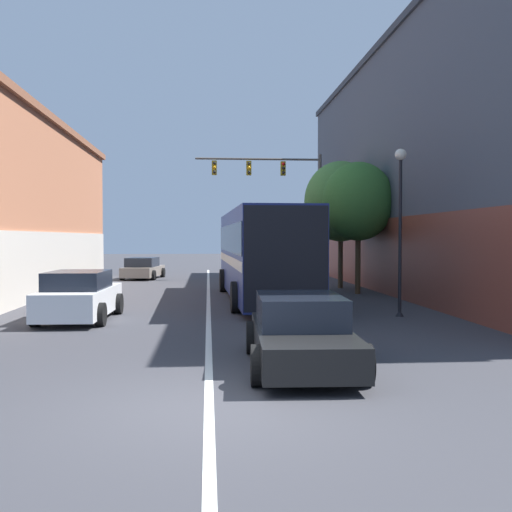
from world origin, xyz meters
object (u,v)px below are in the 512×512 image
(street_lamp, at_px, (400,213))
(street_tree_near, at_px, (341,202))
(parked_car_left_near, at_px, (80,297))
(hatchback_foreground, at_px, (301,333))
(parked_car_left_mid, at_px, (143,269))
(bus, at_px, (262,251))
(traffic_signal_gantry, at_px, (281,187))
(street_tree_far, at_px, (358,202))

(street_lamp, bearing_deg, street_tree_near, 87.45)
(parked_car_left_near, relative_size, street_tree_near, 0.71)
(street_lamp, bearing_deg, hatchback_foreground, -121.16)
(parked_car_left_mid, distance_m, street_lamp, 20.05)
(bus, bearing_deg, parked_car_left_near, 129.75)
(bus, xyz_separation_m, traffic_signal_gantry, (2.13, 11.36, 3.38))
(hatchback_foreground, distance_m, traffic_signal_gantry, 23.67)
(street_lamp, bearing_deg, bus, 127.10)
(hatchback_foreground, height_order, parked_car_left_near, parked_car_left_near)
(parked_car_left_mid, bearing_deg, bus, -147.57)
(parked_car_left_mid, relative_size, traffic_signal_gantry, 0.60)
(hatchback_foreground, bearing_deg, bus, 0.62)
(street_tree_near, bearing_deg, traffic_signal_gantry, 108.72)
(parked_car_left_mid, relative_size, street_lamp, 0.86)
(bus, xyz_separation_m, parked_car_left_near, (-5.74, -5.06, -1.20))
(parked_car_left_near, xyz_separation_m, street_tree_near, (9.95, 10.25, 3.41))
(street_lamp, relative_size, street_tree_near, 0.85)
(parked_car_left_near, bearing_deg, bus, -46.84)
(hatchback_foreground, distance_m, parked_car_left_near, 8.59)
(bus, relative_size, hatchback_foreground, 2.69)
(street_tree_near, bearing_deg, hatchback_foreground, -105.00)
(street_lamp, bearing_deg, traffic_signal_gantry, 95.73)
(bus, bearing_deg, street_lamp, -144.54)
(parked_car_left_mid, height_order, street_tree_far, street_tree_far)
(bus, distance_m, parked_car_left_mid, 13.81)
(parked_car_left_near, bearing_deg, street_tree_far, -52.05)
(parked_car_left_near, height_order, street_tree_far, street_tree_far)
(bus, bearing_deg, street_tree_far, -63.64)
(parked_car_left_mid, bearing_deg, street_tree_near, -118.51)
(traffic_signal_gantry, relative_size, street_lamp, 1.42)
(bus, distance_m, traffic_signal_gantry, 12.04)
(street_tree_far, bearing_deg, bus, -152.00)
(street_lamp, bearing_deg, parked_car_left_mid, 118.76)
(bus, relative_size, traffic_signal_gantry, 1.66)
(bus, height_order, street_tree_near, street_tree_near)
(parked_car_left_near, relative_size, parked_car_left_mid, 0.99)
(street_tree_near, bearing_deg, parked_car_left_near, -134.17)
(parked_car_left_near, distance_m, street_tree_near, 14.69)
(parked_car_left_mid, bearing_deg, traffic_signal_gantry, -90.45)
(bus, relative_size, parked_car_left_mid, 2.76)
(street_lamp, distance_m, street_tree_near, 10.22)
(street_tree_near, distance_m, street_tree_far, 2.90)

